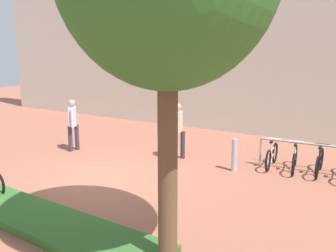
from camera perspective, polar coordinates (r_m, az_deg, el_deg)
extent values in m
plane|color=#9E5B47|center=(9.19, -11.11, -8.60)|extent=(60.00, 60.00, 0.00)
cube|color=beige|center=(15.44, 10.21, 18.08)|extent=(28.00, 1.20, 10.00)
cube|color=#336028|center=(7.75, -23.49, -12.46)|extent=(7.00, 1.10, 0.16)
cylinder|color=brown|center=(4.93, -0.05, -6.98)|extent=(0.28, 0.28, 3.05)
cylinder|color=#99999E|center=(10.41, 14.84, -4.12)|extent=(0.06, 0.06, 0.80)
cylinder|color=#99999E|center=(10.05, 23.65, -2.88)|extent=(3.15, 0.25, 0.06)
torus|color=black|center=(9.96, 16.01, -5.44)|extent=(0.12, 0.61, 0.61)
torus|color=black|center=(10.85, 17.04, -4.16)|extent=(0.12, 0.61, 0.61)
cylinder|color=silver|center=(10.35, 16.61, -3.69)|extent=(0.11, 0.77, 0.03)
cylinder|color=silver|center=(10.50, 16.64, -4.81)|extent=(0.09, 0.56, 0.40)
cylinder|color=silver|center=(10.16, 16.46, -3.31)|extent=(0.03, 0.03, 0.26)
cube|color=black|center=(10.13, 16.50, -2.50)|extent=(0.09, 0.19, 0.05)
cylinder|color=silver|center=(10.64, 17.06, -2.01)|extent=(0.39, 0.07, 0.04)
torus|color=black|center=(9.80, 19.77, -5.93)|extent=(0.16, 0.61, 0.61)
torus|color=black|center=(10.70, 20.09, -4.55)|extent=(0.16, 0.61, 0.61)
cylinder|color=silver|center=(10.20, 20.01, -4.12)|extent=(0.17, 0.76, 0.03)
cylinder|color=silver|center=(10.35, 19.96, -5.24)|extent=(0.13, 0.55, 0.40)
cylinder|color=silver|center=(10.01, 19.99, -3.74)|extent=(0.03, 0.03, 0.26)
cube|color=black|center=(9.97, 20.05, -2.93)|extent=(0.11, 0.19, 0.05)
cylinder|color=silver|center=(10.49, 20.21, -2.38)|extent=(0.39, 0.10, 0.04)
torus|color=black|center=(9.75, 23.15, -6.27)|extent=(0.10, 0.61, 0.61)
torus|color=black|center=(10.65, 23.73, -4.90)|extent=(0.10, 0.61, 0.61)
cylinder|color=black|center=(10.14, 23.54, -4.46)|extent=(0.09, 0.77, 0.03)
cylinder|color=black|center=(10.29, 23.50, -5.59)|extent=(0.07, 0.56, 0.40)
cylinder|color=black|center=(9.95, 23.49, -4.08)|extent=(0.03, 0.03, 0.26)
cube|color=black|center=(9.92, 23.55, -3.26)|extent=(0.09, 0.19, 0.05)
cylinder|color=black|center=(10.43, 23.85, -2.72)|extent=(0.39, 0.06, 0.04)
cylinder|color=#ADADB2|center=(9.74, 10.77, -4.67)|extent=(0.16, 0.16, 0.90)
cylinder|color=#383342|center=(12.19, -14.61, -1.80)|extent=(0.14, 0.14, 0.85)
cylinder|color=#383342|center=(12.04, -15.63, -2.01)|extent=(0.14, 0.14, 0.85)
cube|color=silver|center=(11.98, -15.29, 1.53)|extent=(0.45, 0.45, 0.62)
cylinder|color=silver|center=(12.24, -15.19, 1.58)|extent=(0.09, 0.09, 0.59)
cylinder|color=silver|center=(11.73, -15.39, 1.17)|extent=(0.09, 0.09, 0.59)
sphere|color=tan|center=(11.91, -15.40, 3.66)|extent=(0.22, 0.22, 0.22)
cylinder|color=#2D2D38|center=(10.80, 2.41, -3.08)|extent=(0.14, 0.14, 0.85)
cylinder|color=#2D2D38|center=(10.68, 0.66, -3.23)|extent=(0.14, 0.14, 0.85)
cube|color=beige|center=(10.58, 1.56, 0.71)|extent=(0.37, 0.46, 0.62)
cylinder|color=beige|center=(10.84, 1.83, 0.78)|extent=(0.09, 0.09, 0.59)
cylinder|color=beige|center=(10.34, 1.28, 0.29)|extent=(0.09, 0.09, 0.59)
sphere|color=tan|center=(10.51, 1.58, 3.12)|extent=(0.22, 0.22, 0.22)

